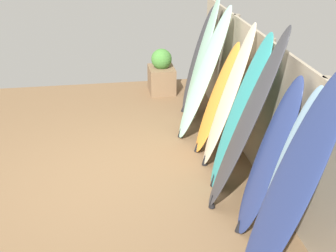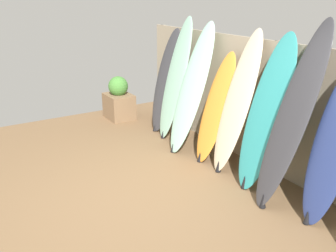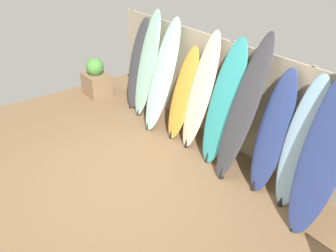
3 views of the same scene
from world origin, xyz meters
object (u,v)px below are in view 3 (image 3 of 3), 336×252
Objects in this scene: surfboard_navy_9 at (325,151)px; planter_box at (96,79)px; surfboard_seafoam_2 at (162,76)px; surfboard_orange_3 at (183,94)px; surfboard_skyblue_8 at (301,144)px; surfboard_seafoam_1 at (147,65)px; surfboard_cream_4 at (201,92)px; surfboard_navy_7 at (273,133)px; surfboard_charcoal_6 at (243,110)px; surfboard_charcoal_0 at (139,64)px; surfboard_teal_5 at (224,104)px.

planter_box is (-5.27, -0.32, -0.70)m from surfboard_navy_9.
surfboard_seafoam_2 is 0.55m from surfboard_orange_3.
surfboard_seafoam_2 is 1.09× the size of surfboard_skyblue_8.
surfboard_seafoam_1 reaches higher than planter_box.
surfboard_skyblue_8 is at bearing 0.58° from surfboard_cream_4.
surfboard_cream_4 is (0.41, 0.04, 0.18)m from surfboard_orange_3.
surfboard_cream_4 reaches higher than surfboard_navy_7.
surfboard_charcoal_6 is (1.92, 0.02, 0.07)m from surfboard_seafoam_2.
surfboard_orange_3 is 0.91× the size of surfboard_navy_7.
surfboard_charcoal_0 is 3.84m from surfboard_skyblue_8.
surfboard_seafoam_1 is 3.46m from surfboard_skyblue_8.
surfboard_teal_5 is 1.11× the size of surfboard_navy_7.
surfboard_charcoal_6 is at bearing -1.31° from surfboard_seafoam_1.
surfboard_seafoam_2 is 0.93× the size of surfboard_navy_9.
surfboard_orange_3 reaches higher than planter_box.
surfboard_navy_9 is (4.24, -0.16, 0.16)m from surfboard_charcoal_0.
surfboard_charcoal_0 is 0.99× the size of surfboard_skyblue_8.
surfboard_orange_3 is (1.49, -0.07, -0.11)m from surfboard_charcoal_0.
surfboard_charcoal_6 reaches higher than surfboard_skyblue_8.
surfboard_orange_3 is 0.74× the size of surfboard_charcoal_6.
surfboard_charcoal_0 is 1.13× the size of surfboard_orange_3.
surfboard_charcoal_6 reaches higher than surfboard_navy_7.
surfboard_skyblue_8 is (3.46, 0.04, -0.10)m from surfboard_seafoam_1.
surfboard_seafoam_2 is 1.13× the size of surfboard_navy_7.
surfboard_seafoam_1 is at bearing 179.25° from surfboard_orange_3.
surfboard_teal_5 is 0.48m from surfboard_charcoal_6.
surfboard_seafoam_2 is at bearing -7.83° from surfboard_charcoal_0.
surfboard_orange_3 is 1.90× the size of planter_box.
surfboard_seafoam_2 is 1.02× the size of surfboard_teal_5.
surfboard_cream_4 is (0.92, 0.10, -0.02)m from surfboard_seafoam_2.
surfboard_navy_9 reaches higher than surfboard_seafoam_1.
surfboard_charcoal_6 is (0.46, -0.07, 0.10)m from surfboard_teal_5.
surfboard_teal_5 is 0.92× the size of surfboard_navy_9.
surfboard_skyblue_8 is at bearing 0.91° from surfboard_navy_7.
surfboard_cream_4 is 0.55m from surfboard_teal_5.
surfboard_seafoam_2 reaches higher than planter_box.
surfboard_skyblue_8 is at bearing 6.10° from surfboard_charcoal_6.
surfboard_skyblue_8 is 0.86× the size of surfboard_navy_9.
surfboard_seafoam_1 is 0.95× the size of surfboard_charcoal_6.
surfboard_navy_7 reaches higher than planter_box.
surfboard_charcoal_6 reaches higher than surfboard_seafoam_1.
surfboard_seafoam_1 reaches higher than surfboard_charcoal_0.
surfboard_teal_5 reaches higher than surfboard_charcoal_0.
surfboard_teal_5 is at bearing 7.14° from planter_box.
surfboard_skyblue_8 is (1.40, 0.03, -0.06)m from surfboard_teal_5.
surfboard_seafoam_2 is 2.14m from planter_box.
surfboard_cream_4 is at bearing 5.22° from surfboard_orange_3.
surfboard_seafoam_1 is 0.61m from surfboard_seafoam_2.
surfboard_seafoam_2 reaches higher than surfboard_teal_5.
surfboard_seafoam_1 is at bearing 178.47° from surfboard_navy_9.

